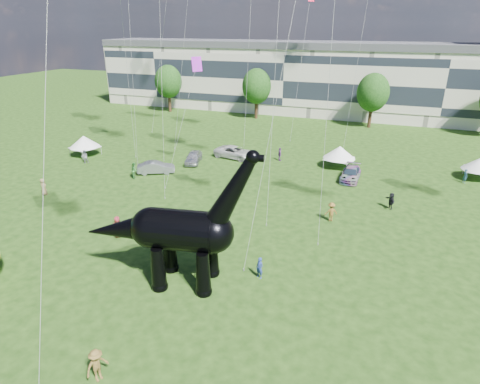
% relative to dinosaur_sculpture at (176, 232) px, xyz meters
% --- Properties ---
extents(ground, '(220.00, 220.00, 0.00)m').
position_rel_dinosaur_sculpture_xyz_m(ground, '(1.06, -3.13, -3.74)').
color(ground, '#16330C').
rests_on(ground, ground).
extents(terrace_row, '(78.00, 11.00, 12.00)m').
position_rel_dinosaur_sculpture_xyz_m(terrace_row, '(-6.94, 58.87, 2.26)').
color(terrace_row, beige).
rests_on(terrace_row, ground).
extents(tree_far_left, '(5.20, 5.20, 9.44)m').
position_rel_dinosaur_sculpture_xyz_m(tree_far_left, '(-28.94, 49.87, 2.56)').
color(tree_far_left, '#382314').
rests_on(tree_far_left, ground).
extents(tree_mid_left, '(5.20, 5.20, 9.44)m').
position_rel_dinosaur_sculpture_xyz_m(tree_mid_left, '(-10.94, 49.87, 2.56)').
color(tree_mid_left, '#382314').
rests_on(tree_mid_left, ground).
extents(tree_mid_right, '(5.20, 5.20, 9.44)m').
position_rel_dinosaur_sculpture_xyz_m(tree_mid_right, '(9.06, 49.87, 2.56)').
color(tree_mid_right, '#382314').
rests_on(tree_mid_right, ground).
extents(dinosaur_sculpture, '(12.16, 4.19, 9.90)m').
position_rel_dinosaur_sculpture_xyz_m(dinosaur_sculpture, '(0.00, 0.00, 0.00)').
color(dinosaur_sculpture, black).
rests_on(dinosaur_sculpture, ground).
extents(car_silver, '(2.72, 4.53, 1.44)m').
position_rel_dinosaur_sculpture_xyz_m(car_silver, '(-10.26, 22.81, -3.01)').
color(car_silver, silver).
rests_on(car_silver, ground).
extents(car_grey, '(4.50, 3.33, 1.41)m').
position_rel_dinosaur_sculpture_xyz_m(car_grey, '(-12.67, 17.90, -3.03)').
color(car_grey, gray).
rests_on(car_grey, ground).
extents(car_white, '(5.79, 3.39, 1.51)m').
position_rel_dinosaur_sculpture_xyz_m(car_white, '(-6.14, 26.50, -2.98)').
color(car_white, silver).
rests_on(car_white, ground).
extents(car_dark, '(2.06, 4.81, 1.38)m').
position_rel_dinosaur_sculpture_xyz_m(car_dark, '(8.84, 23.69, -3.05)').
color(car_dark, '#595960').
rests_on(car_dark, ground).
extents(gazebo_near, '(4.46, 4.46, 2.66)m').
position_rel_dinosaur_sculpture_xyz_m(gazebo_near, '(7.00, 27.49, -1.87)').
color(gazebo_near, white).
rests_on(gazebo_near, ground).
extents(gazebo_far, '(3.89, 3.89, 2.52)m').
position_rel_dinosaur_sculpture_xyz_m(gazebo_far, '(22.18, 28.86, -1.97)').
color(gazebo_far, white).
rests_on(gazebo_far, ground).
extents(gazebo_left, '(4.72, 4.72, 2.67)m').
position_rel_dinosaur_sculpture_xyz_m(gazebo_left, '(-25.08, 20.65, -1.86)').
color(gazebo_left, white).
rests_on(gazebo_left, ground).
extents(visitors, '(44.51, 37.39, 1.84)m').
position_rel_dinosaur_sculpture_xyz_m(visitors, '(-2.78, 10.59, -2.86)').
color(visitors, brown).
rests_on(visitors, ground).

